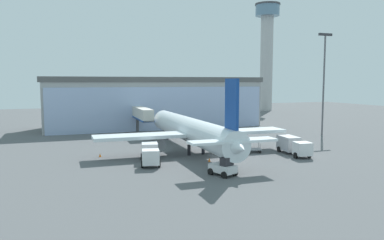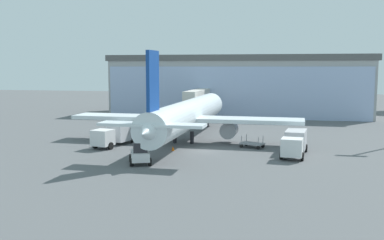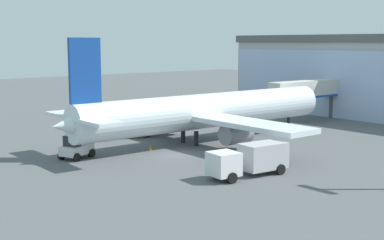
{
  "view_description": "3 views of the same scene",
  "coord_description": "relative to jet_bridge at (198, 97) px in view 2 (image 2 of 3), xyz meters",
  "views": [
    {
      "loc": [
        -23.63,
        -48.16,
        11.18
      ],
      "look_at": [
        -2.63,
        7.88,
        5.02
      ],
      "focal_mm": 35.0,
      "sensor_mm": 36.0,
      "label": 1
    },
    {
      "loc": [
        9.82,
        -51.58,
        9.92
      ],
      "look_at": [
        -2.32,
        5.82,
        2.94
      ],
      "focal_mm": 42.0,
      "sensor_mm": 36.0,
      "label": 2
    },
    {
      "loc": [
        41.1,
        -32.41,
        11.14
      ],
      "look_at": [
        -4.11,
        5.66,
        2.49
      ],
      "focal_mm": 50.0,
      "sensor_mm": 36.0,
      "label": 3
    }
  ],
  "objects": [
    {
      "name": "baggage_cart",
      "position": [
        11.86,
        -25.85,
        -3.86
      ],
      "size": [
        3.18,
        2.45,
        1.5
      ],
      "rotation": [
        0.0,
        0.0,
        5.94
      ],
      "color": "gray",
      "rests_on": "ground"
    },
    {
      "name": "ground",
      "position": [
        6.05,
        -29.05,
        -4.36
      ],
      "size": [
        240.0,
        240.0,
        0.0
      ],
      "primitive_type": "plane",
      "color": "#545659"
    },
    {
      "name": "jet_bridge",
      "position": [
        0.0,
        0.0,
        0.0
      ],
      "size": [
        2.75,
        14.33,
        5.73
      ],
      "rotation": [
        0.0,
        0.0,
        1.54
      ],
      "color": "beige",
      "rests_on": "ground"
    },
    {
      "name": "fuel_truck",
      "position": [
        16.87,
        -29.53,
        -2.89
      ],
      "size": [
        3.16,
        7.5,
        2.65
      ],
      "rotation": [
        0.0,
        0.0,
        4.6
      ],
      "color": "silver",
      "rests_on": "ground"
    },
    {
      "name": "safety_cone_nose",
      "position": [
        2.8,
        -29.76,
        -4.08
      ],
      "size": [
        0.36,
        0.36,
        0.55
      ],
      "primitive_type": "cone",
      "color": "orange",
      "rests_on": "ground"
    },
    {
      "name": "pushback_tug",
      "position": [
        1.31,
        -37.51,
        -3.39
      ],
      "size": [
        3.11,
        3.64,
        2.3
      ],
      "rotation": [
        0.0,
        0.0,
        1.95
      ],
      "color": "silver",
      "rests_on": "ground"
    },
    {
      "name": "safety_cone_wingtip",
      "position": [
        -11.17,
        -21.04,
        -4.08
      ],
      "size": [
        0.36,
        0.36,
        0.55
      ],
      "primitive_type": "cone",
      "color": "orange",
      "rests_on": "ground"
    },
    {
      "name": "terminal_building",
      "position": [
        6.05,
        12.53,
        1.77
      ],
      "size": [
        52.71,
        15.44,
        12.25
      ],
      "rotation": [
        0.0,
        0.0,
        -0.01
      ],
      "color": "#A1A1A1",
      "rests_on": "ground"
    },
    {
      "name": "airplane",
      "position": [
        2.89,
        -22.47,
        -0.89
      ],
      "size": [
        30.64,
        36.85,
        11.55
      ],
      "rotation": [
        0.0,
        0.0,
        1.55
      ],
      "color": "white",
      "rests_on": "ground"
    },
    {
      "name": "catering_truck",
      "position": [
        -5.19,
        -27.66,
        -2.89
      ],
      "size": [
        3.74,
        7.6,
        2.65
      ],
      "rotation": [
        0.0,
        0.0,
        4.5
      ],
      "color": "silver",
      "rests_on": "ground"
    }
  ]
}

